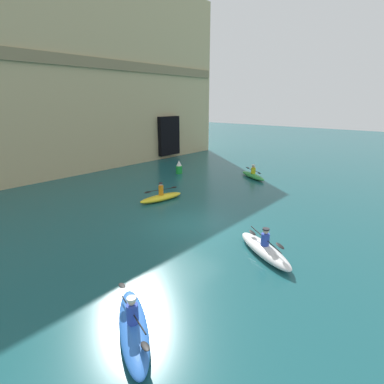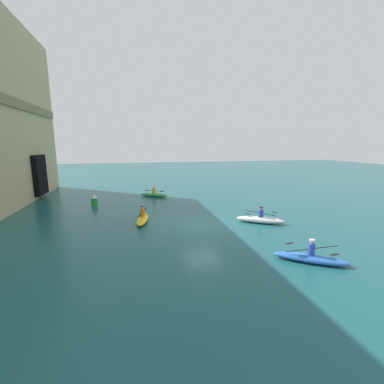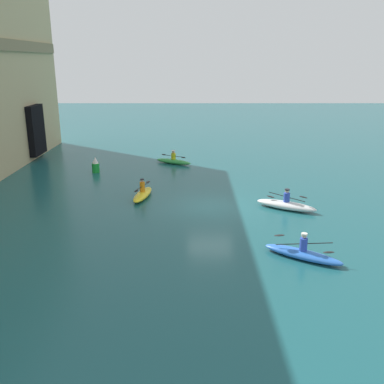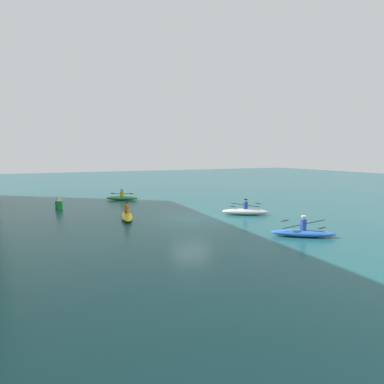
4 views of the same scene
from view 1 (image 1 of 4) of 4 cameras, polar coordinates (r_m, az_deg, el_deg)
name	(u,v)px [view 1 (image 1 of 4)]	position (r m, az deg, el deg)	size (l,w,h in m)	color
ground_plane	(193,225)	(14.88, 0.27, -6.29)	(120.00, 120.00, 0.00)	#195156
cliff_bluff	(37,72)	(29.09, -27.40, 19.61)	(36.08, 8.20, 16.25)	tan
kayak_blue	(133,327)	(8.71, -11.10, -23.88)	(2.42, 3.14, 1.11)	blue
kayak_green	(253,175)	(24.21, 11.54, 3.16)	(2.06, 2.99, 1.07)	green
kayak_white	(264,249)	(12.39, 13.63, -10.54)	(2.35, 3.27, 1.14)	white
kayak_yellow	(161,197)	(18.43, -5.89, -0.94)	(3.02, 1.21, 1.14)	yellow
marker_buoy	(179,168)	(25.19, -2.48, 4.68)	(0.53, 0.53, 1.12)	green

